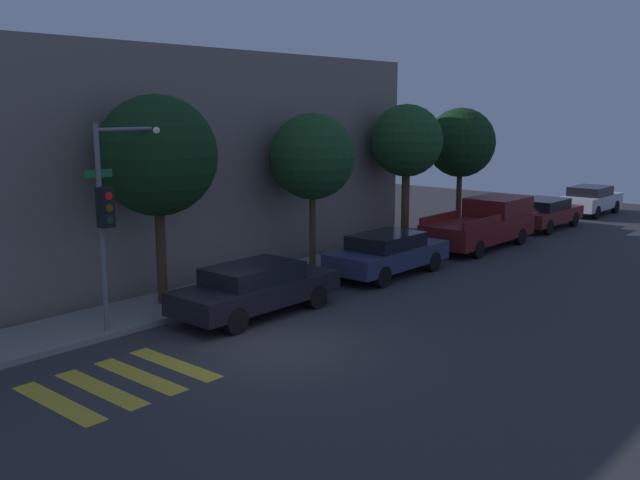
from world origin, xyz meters
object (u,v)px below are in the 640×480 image
Objects in this scene: pickup_truck at (484,223)px; tree_behind_truck at (461,143)px; sedan_near_corner at (256,288)px; tree_midblock at (312,157)px; traffic_light_pole at (117,194)px; sedan_far_end at (543,213)px; tree_far_end at (407,141)px; sedan_tail_of_row at (590,199)px; sedan_middle at (388,253)px; tree_near_corner at (157,156)px.

tree_behind_truck is at bearing 47.36° from pickup_truck.
tree_midblock is at bearing 25.82° from sedan_near_corner.
sedan_far_end is (20.56, -1.27, -2.60)m from traffic_light_pole.
tree_far_end reaches higher than traffic_light_pole.
sedan_tail_of_row is at bearing -0.00° from sedan_far_end.
pickup_truck is 1.28× the size of sedan_tail_of_row.
sedan_near_corner is 0.86× the size of pickup_truck.
traffic_light_pole is 4.23m from sedan_near_corner.
sedan_near_corner is at bearing -180.00° from sedan_middle.
tree_near_corner reaches higher than sedan_far_end.
pickup_truck is at bearing -10.09° from tree_near_corner.
sedan_tail_of_row is (17.20, -0.00, 0.03)m from sedan_middle.
sedan_far_end is at bearing -3.53° from traffic_light_pole.
tree_near_corner is (-13.18, 2.35, 3.12)m from pickup_truck.
sedan_middle is 0.88× the size of tree_midblock.
tree_behind_truck is (-8.79, 2.35, 3.03)m from sedan_tail_of_row.
pickup_truck is at bearing -0.00° from sedan_middle.
sedan_tail_of_row is 13.41m from tree_far_end.
pickup_truck reaches higher than sedan_near_corner.
sedan_far_end is at bearing -17.85° from tree_far_end.
traffic_light_pole reaches higher than sedan_tail_of_row.
pickup_truck is 1.22× the size of sedan_far_end.
traffic_light_pole is at bearing -175.36° from tree_far_end.
sedan_near_corner is at bearing 180.00° from pickup_truck.
tree_midblock reaches higher than traffic_light_pole.
tree_behind_truck is (8.41, 2.35, 3.06)m from sedan_middle.
sedan_near_corner is 12.03m from pickup_truck.
sedan_middle is 3.89m from tree_midblock.
tree_far_end reaches higher than sedan_tail_of_row.
traffic_light_pole is at bearing 176.47° from sedan_far_end.
sedan_middle is at bearing -68.42° from tree_midblock.
tree_near_corner is at bearing 169.91° from pickup_truck.
tree_far_end is at bearing 4.64° from traffic_light_pole.
tree_far_end is at bearing -0.00° from tree_near_corner.
sedan_near_corner is 4.21m from tree_near_corner.
traffic_light_pole is 0.90× the size of pickup_truck.
tree_midblock is (-7.18, 2.35, 2.79)m from pickup_truck.
tree_far_end reaches higher than sedan_middle.
sedan_near_corner is 0.89× the size of tree_behind_truck.
sedan_middle is 0.84× the size of tree_far_end.
tree_behind_truck is at bearing 3.57° from traffic_light_pole.
traffic_light_pole is at bearing -176.43° from tree_behind_truck.
sedan_middle is 9.25m from tree_behind_truck.
sedan_far_end is at bearing 180.00° from sedan_tail_of_row.
tree_midblock is 9.34m from tree_behind_truck.
tree_near_corner is at bearing 180.00° from tree_behind_truck.
traffic_light_pole is 20.76m from sedan_far_end.
sedan_middle is (5.78, 0.00, 0.01)m from sedan_near_corner.
sedan_near_corner is 1.10× the size of sedan_tail_of_row.
sedan_far_end is at bearing 0.00° from sedan_near_corner.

